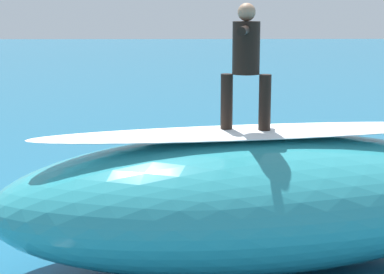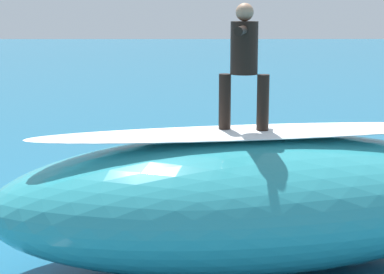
{
  "view_description": "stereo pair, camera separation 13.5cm",
  "coord_description": "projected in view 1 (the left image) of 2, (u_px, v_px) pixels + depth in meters",
  "views": [
    {
      "loc": [
        0.85,
        11.08,
        3.37
      ],
      "look_at": [
        0.64,
        0.59,
        1.34
      ],
      "focal_mm": 63.45,
      "sensor_mm": 36.0,
      "label": 1
    },
    {
      "loc": [
        0.72,
        11.08,
        3.37
      ],
      "look_at": [
        0.64,
        0.59,
        1.34
      ],
      "focal_mm": 63.45,
      "sensor_mm": 36.0,
      "label": 2
    }
  ],
  "objects": [
    {
      "name": "ground_plane",
      "position": [
        229.0,
        207.0,
        11.53
      ],
      "size": [
        120.0,
        120.0,
        0.0
      ],
      "primitive_type": "plane",
      "color": "#196084"
    },
    {
      "name": "surfboard_paddling",
      "position": [
        156.0,
        185.0,
        12.84
      ],
      "size": [
        1.42,
        2.05,
        0.07
      ],
      "primitive_type": "ellipsoid",
      "rotation": [
        0.0,
        0.0,
        -1.08
      ],
      "color": "#E0563D",
      "rests_on": "ground_plane"
    },
    {
      "name": "surfboard_riding",
      "position": [
        245.0,
        133.0,
        8.7
      ],
      "size": [
        2.03,
        0.81,
        0.06
      ],
      "primitive_type": "ellipsoid",
      "rotation": [
        0.0,
        0.0,
        -0.18
      ],
      "color": "silver",
      "rests_on": "wave_crest"
    },
    {
      "name": "surfer_riding",
      "position": [
        246.0,
        57.0,
        8.51
      ],
      "size": [
        0.63,
        1.52,
        1.61
      ],
      "rotation": [
        0.0,
        0.0,
        -0.18
      ],
      "color": "black",
      "rests_on": "surfboard_riding"
    },
    {
      "name": "wave_crest",
      "position": [
        251.0,
        200.0,
        8.89
      ],
      "size": [
        7.14,
        4.1,
        1.73
      ],
      "primitive_type": "ellipsoid",
      "rotation": [
        0.0,
        0.0,
        0.18
      ],
      "color": "teal",
      "rests_on": "ground_plane"
    },
    {
      "name": "foam_patch_near",
      "position": [
        4.0,
        215.0,
        10.85
      ],
      "size": [
        0.66,
        0.61,
        0.15
      ],
      "primitive_type": "ellipsoid",
      "rotation": [
        0.0,
        0.0,
        2.84
      ],
      "color": "white",
      "rests_on": "ground_plane"
    },
    {
      "name": "surfer_paddling",
      "position": [
        159.0,
        177.0,
        12.7
      ],
      "size": [
        1.03,
        1.64,
        0.32
      ],
      "rotation": [
        0.0,
        0.0,
        -1.08
      ],
      "color": "black",
      "rests_on": "surfboard_paddling"
    },
    {
      "name": "wave_foam_lip",
      "position": [
        253.0,
        132.0,
        8.71
      ],
      "size": [
        5.81,
        2.03,
        0.08
      ],
      "primitive_type": "ellipsoid",
      "rotation": [
        0.0,
        0.0,
        0.18
      ],
      "color": "white",
      "rests_on": "wave_crest"
    }
  ]
}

